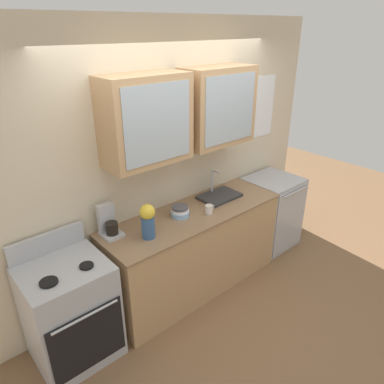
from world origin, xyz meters
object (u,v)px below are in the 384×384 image
Objects in this scene: sink_faucet at (219,195)px; bowl_stack at (180,211)px; dishwasher at (271,212)px; coffee_maker at (109,224)px; vase at (148,220)px; stove_range at (71,312)px; cup_near_sink at (209,209)px.

bowl_stack is at bearing -175.57° from sink_faucet.
coffee_maker is (-2.16, 0.20, 0.57)m from dishwasher.
vase is at bearing -177.81° from dishwasher.
vase reaches higher than sink_faucet.
sink_faucet is 1.29m from coffee_maker.
stove_range is at bearing 179.91° from dishwasher.
dishwasher is at bearing -0.09° from stove_range.
vase reaches higher than dishwasher.
bowl_stack is 0.20× the size of dishwasher.
sink_faucet is 3.97× the size of cup_near_sink.
sink_faucet is 0.39m from cup_near_sink.
bowl_stack is at bearing 14.05° from vase.
sink_faucet is at bearing 174.37° from dishwasher.
vase reaches higher than coffee_maker.
vase reaches higher than stove_range.
cup_near_sink is 1.32m from dishwasher.
stove_range is at bearing 175.83° from cup_near_sink.
stove_range reaches higher than bowl_stack.
coffee_maker reaches higher than dishwasher.
coffee_maker reaches higher than cup_near_sink.
sink_faucet is at bearing 4.43° from bowl_stack.
stove_range is 2.46× the size of sink_faucet.
cup_near_sink is at bearing -17.60° from coffee_maker.
sink_faucet is 2.40× the size of bowl_stack.
sink_faucet is (1.81, 0.08, 0.47)m from stove_range.
dishwasher is 2.24m from coffee_maker.
bowl_stack is 0.29m from cup_near_sink.
sink_faucet is 0.49× the size of dishwasher.
sink_faucet reaches higher than stove_range.
bowl_stack is at bearing 1.71° from stove_range.
stove_range is at bearing -177.40° from sink_faucet.
cup_near_sink is (0.26, -0.14, -0.01)m from bowl_stack.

